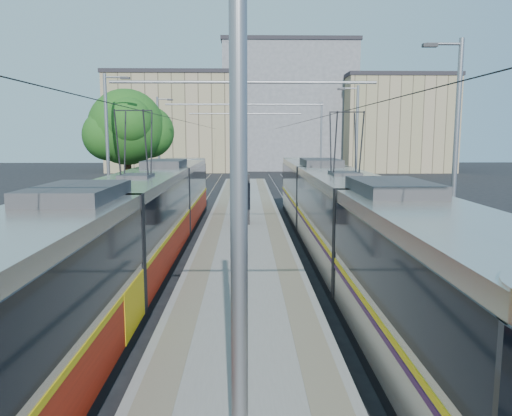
{
  "coord_description": "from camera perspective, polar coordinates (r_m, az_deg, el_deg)",
  "views": [
    {
      "loc": [
        0.08,
        -9.59,
        4.66
      ],
      "look_at": [
        0.5,
        11.64,
        1.6
      ],
      "focal_mm": 35.0,
      "sensor_mm": 36.0,
      "label": 1
    }
  ],
  "objects": [
    {
      "name": "catenary",
      "position": [
        23.74,
        -1.35,
        7.87
      ],
      "size": [
        9.2,
        70.0,
        7.0
      ],
      "color": "gray",
      "rests_on": "platform"
    },
    {
      "name": "rails",
      "position": [
        26.99,
        -1.3,
        -1.71
      ],
      "size": [
        8.71,
        70.0,
        0.03
      ],
      "color": "gray",
      "rests_on": "ground"
    },
    {
      "name": "ground",
      "position": [
        10.66,
        -1.54,
        -17.72
      ],
      "size": [
        160.0,
        160.0,
        0.0
      ],
      "primitive_type": "plane",
      "color": "black",
      "rests_on": "ground"
    },
    {
      "name": "tactile_strip_right",
      "position": [
        26.97,
        1.78,
        -1.1
      ],
      "size": [
        0.7,
        50.0,
        0.01
      ],
      "primitive_type": "cube",
      "color": "gray",
      "rests_on": "platform"
    },
    {
      "name": "tram_right",
      "position": [
        18.23,
        10.0,
        -0.77
      ],
      "size": [
        2.43,
        28.97,
        5.5
      ],
      "color": "black",
      "rests_on": "ground"
    },
    {
      "name": "shelter",
      "position": [
        25.13,
        -1.53,
        1.23
      ],
      "size": [
        0.75,
        1.16,
        2.51
      ],
      "rotation": [
        0.0,
        0.0,
        0.05
      ],
      "color": "black",
      "rests_on": "platform"
    },
    {
      "name": "platform",
      "position": [
        26.97,
        -1.3,
        -1.43
      ],
      "size": [
        4.0,
        50.0,
        0.3
      ],
      "primitive_type": "cube",
      "color": "gray",
      "rests_on": "ground"
    },
    {
      "name": "tactile_strip_left",
      "position": [
        26.98,
        -4.38,
        -1.11
      ],
      "size": [
        0.7,
        50.0,
        0.01
      ],
      "primitive_type": "cube",
      "color": "gray",
      "rests_on": "platform"
    },
    {
      "name": "street_lamps",
      "position": [
        30.59,
        -1.3,
        7.3
      ],
      "size": [
        15.18,
        38.22,
        8.0
      ],
      "color": "gray",
      "rests_on": "ground"
    },
    {
      "name": "tree",
      "position": [
        32.79,
        -13.96,
        8.79
      ],
      "size": [
        5.23,
        4.83,
        7.59
      ],
      "color": "#382314",
      "rests_on": "ground"
    },
    {
      "name": "building_right",
      "position": [
        70.48,
        15.49,
        9.25
      ],
      "size": [
        14.28,
        10.2,
        12.62
      ],
      "color": "#9C8969",
      "rests_on": "ground"
    },
    {
      "name": "building_left",
      "position": [
        70.34,
        -9.51,
        9.58
      ],
      "size": [
        16.32,
        12.24,
        12.99
      ],
      "color": "#9C8969",
      "rests_on": "ground"
    },
    {
      "name": "building_centre",
      "position": [
        73.94,
        3.53,
        11.37
      ],
      "size": [
        18.36,
        14.28,
        17.54
      ],
      "color": "gray",
      "rests_on": "ground"
    },
    {
      "name": "tram_left",
      "position": [
        17.38,
        -13.36,
        -1.8
      ],
      "size": [
        2.43,
        29.54,
        5.5
      ],
      "color": "black",
      "rests_on": "ground"
    }
  ]
}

